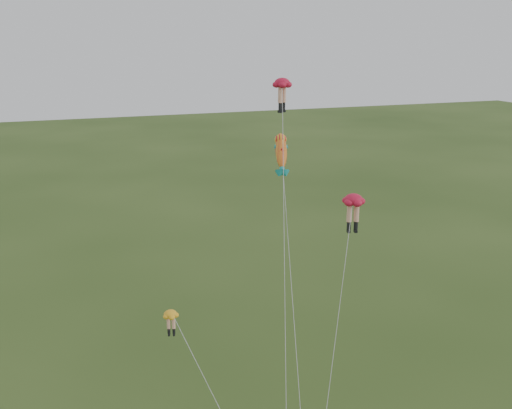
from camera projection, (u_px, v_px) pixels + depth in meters
name	position (u px, v px, depth m)	size (l,w,h in m)	color
legs_kite_red_high	(282.00, 93.00, 36.75)	(4.38, 10.72, 20.70)	red
legs_kite_red_mid	(353.00, 205.00, 36.93)	(5.86, 7.29, 13.48)	red
legs_kite_yellow	(174.00, 323.00, 33.92)	(3.71, 8.45, 7.55)	yellow
fish_kite	(281.00, 152.00, 40.00)	(3.40, 11.50, 16.90)	yellow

